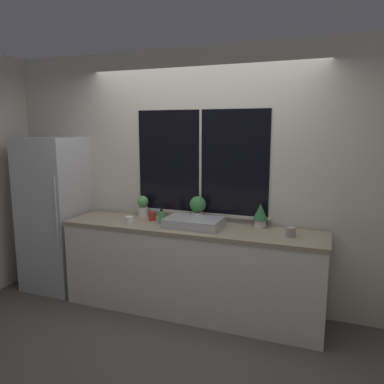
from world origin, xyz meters
name	(u,v)px	position (x,y,z in m)	size (l,w,h in m)	color
ground_plane	(180,324)	(0.00, 0.00, 0.00)	(14.00, 14.00, 0.00)	#4C4742
wall_back	(202,178)	(0.00, 0.63, 1.35)	(8.00, 0.09, 2.70)	beige
wall_left	(75,164)	(-2.32, 1.50, 1.35)	(0.06, 7.00, 2.70)	beige
counter	(190,269)	(0.00, 0.28, 0.46)	(2.66, 0.58, 0.91)	silver
refrigerator	(55,214)	(-1.71, 0.33, 0.89)	(0.66, 0.64, 1.78)	#B7B7BC
sink	(194,222)	(0.04, 0.28, 0.95)	(0.55, 0.41, 0.25)	#ADADB2
potted_plant_left	(143,206)	(-0.64, 0.49, 1.03)	(0.12, 0.12, 0.23)	silver
potted_plant_center	(198,207)	(0.01, 0.49, 1.07)	(0.17, 0.17, 0.27)	silver
potted_plant_right	(260,214)	(0.66, 0.49, 1.04)	(0.14, 0.14, 0.24)	silver
soap_bottle	(161,217)	(-0.32, 0.29, 0.98)	(0.07, 0.07, 0.16)	#519E5B
mug_red	(152,216)	(-0.46, 0.37, 0.95)	(0.07, 0.07, 0.09)	#B72D28
mug_grey	(291,232)	(0.98, 0.26, 0.95)	(0.09, 0.09, 0.09)	gray
mug_white	(129,220)	(-0.62, 0.16, 0.95)	(0.09, 0.09, 0.08)	white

